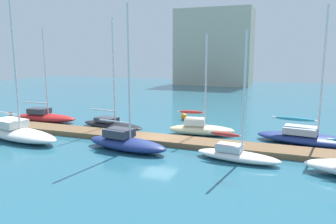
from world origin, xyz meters
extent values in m
plane|color=#286075|center=(0.00, 0.00, 0.00)|extent=(120.00, 120.00, 0.00)
cube|color=brown|center=(0.00, 0.00, 0.19)|extent=(32.47, 2.25, 0.39)
cylinder|color=brown|center=(-15.84, 0.98, 0.59)|extent=(0.28, 0.28, 1.18)
ellipsoid|color=#B21E1E|center=(-13.44, 2.96, 0.40)|extent=(6.74, 2.50, 0.81)
cube|color=#333842|center=(-14.10, 2.91, 1.07)|extent=(2.09, 1.54, 0.53)
cylinder|color=silver|center=(-13.11, 2.99, 4.99)|extent=(0.14, 0.14, 8.36)
cylinder|color=silver|center=(-14.49, 2.87, 1.87)|extent=(2.77, 0.33, 0.11)
ellipsoid|color=white|center=(-10.67, -3.37, 0.47)|extent=(9.03, 4.05, 0.94)
cube|color=silver|center=(-11.53, -3.21, 1.24)|extent=(2.89, 2.19, 0.61)
cylinder|color=silver|center=(-10.24, -3.45, 7.47)|extent=(0.15, 0.15, 13.06)
cylinder|color=silver|center=(-12.04, -3.11, 2.03)|extent=(3.62, 0.80, 0.12)
ellipsoid|color=black|center=(-5.75, 2.84, 0.28)|extent=(6.67, 2.92, 0.56)
cube|color=#333842|center=(-6.39, 2.93, 0.75)|extent=(2.12, 1.66, 0.37)
cylinder|color=silver|center=(-5.43, 2.79, 5.16)|extent=(0.14, 0.14, 9.19)
cylinder|color=silver|center=(-6.77, 2.99, 1.58)|extent=(2.69, 0.52, 0.11)
ellipsoid|color=navy|center=(-1.28, -2.80, 0.44)|extent=(6.58, 2.95, 0.88)
cube|color=#333842|center=(-1.91, -2.71, 1.16)|extent=(2.09, 1.69, 0.57)
cylinder|color=silver|center=(-0.97, -2.85, 5.42)|extent=(0.14, 0.14, 9.08)
cylinder|color=silver|center=(-2.29, -2.65, 1.95)|extent=(2.65, 0.50, 0.11)
ellipsoid|color=beige|center=(2.50, 3.29, 0.42)|extent=(5.70, 2.63, 0.84)
cube|color=silver|center=(1.96, 3.21, 1.12)|extent=(1.82, 1.50, 0.55)
cylinder|color=silver|center=(2.77, 3.33, 4.54)|extent=(0.13, 0.13, 7.39)
cylinder|color=silver|center=(1.63, 3.15, 1.91)|extent=(2.30, 0.46, 0.11)
ellipsoid|color=#B72D28|center=(1.63, 3.15, 1.91)|extent=(2.11, 0.68, 0.28)
ellipsoid|color=white|center=(6.38, -2.45, 0.31)|extent=(5.47, 2.20, 0.62)
cube|color=silver|center=(5.86, -2.39, 0.82)|extent=(1.71, 1.29, 0.40)
cylinder|color=silver|center=(6.65, -2.48, 4.35)|extent=(0.13, 0.13, 7.47)
cylinder|color=silver|center=(5.54, -2.35, 1.64)|extent=(2.23, 0.36, 0.11)
ellipsoid|color=#B72D28|center=(5.54, -2.35, 1.64)|extent=(2.04, 0.59, 0.28)
ellipsoid|color=navy|center=(10.93, 3.38, 0.38)|extent=(8.23, 3.62, 0.76)
cube|color=#9EA3AD|center=(10.14, 3.48, 1.01)|extent=(2.61, 2.12, 0.50)
cylinder|color=silver|center=(11.32, 3.33, 5.40)|extent=(0.15, 0.15, 9.28)
cylinder|color=silver|center=(9.67, 3.55, 1.82)|extent=(3.33, 0.55, 0.12)
ellipsoid|color=teal|center=(9.67, 3.55, 1.82)|extent=(3.03, 0.75, 0.28)
sphere|color=orange|center=(-0.82, 8.81, 0.33)|extent=(0.66, 0.66, 0.66)
cube|color=#BCB299|center=(-7.00, 48.40, 8.03)|extent=(16.19, 8.03, 16.06)
camera|label=1|loc=(9.31, -22.43, 6.66)|focal=34.86mm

